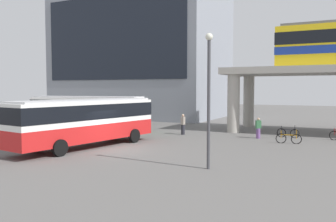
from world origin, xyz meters
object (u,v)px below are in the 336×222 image
(bus_main, at_px, (85,118))
(bicycle_black, at_px, (288,133))
(bicycle_orange, at_px, (289,139))
(pedestrian_at_kerb, at_px, (183,125))
(bus_secondary, at_px, (88,109))
(pedestrian_by_bike_rack, at_px, (258,129))
(station_building, at_px, (142,50))

(bus_main, distance_m, bicycle_black, 16.08)
(bicycle_black, bearing_deg, bicycle_orange, -81.61)
(bus_main, bearing_deg, pedestrian_at_kerb, 70.68)
(bus_secondary, bearing_deg, pedestrian_by_bike_rack, 5.95)
(bus_secondary, height_order, bicycle_black, bus_secondary)
(bus_main, height_order, pedestrian_at_kerb, bus_main)
(bicycle_orange, xyz_separation_m, pedestrian_at_kerb, (-8.86, 1.29, 0.47))
(bus_main, distance_m, bicycle_orange, 14.40)
(bus_secondary, bearing_deg, bicycle_black, 10.32)
(bus_secondary, xyz_separation_m, pedestrian_at_kerb, (9.24, 1.16, -1.16))
(station_building, xyz_separation_m, bus_main, (10.55, -25.88, -7.39))
(station_building, bearing_deg, bicycle_black, -33.84)
(bus_secondary, bearing_deg, station_building, 103.97)
(station_building, distance_m, bicycle_black, 28.08)
(pedestrian_by_bike_rack, xyz_separation_m, pedestrian_at_kerb, (-6.31, -0.46, 0.06))
(pedestrian_at_kerb, bearing_deg, bicycle_orange, -8.29)
(bus_main, relative_size, bicycle_orange, 6.34)
(bicycle_orange, bearing_deg, pedestrian_by_bike_rack, 145.50)
(pedestrian_by_bike_rack, distance_m, pedestrian_at_kerb, 6.33)
(bicycle_black, height_order, pedestrian_at_kerb, pedestrian_at_kerb)
(bus_secondary, bearing_deg, pedestrian_at_kerb, 7.18)
(bus_secondary, relative_size, bicycle_orange, 6.33)
(bicycle_black, bearing_deg, bus_secondary, -169.68)
(bus_main, relative_size, bus_secondary, 1.00)
(bicycle_orange, relative_size, bicycle_black, 1.00)
(station_building, bearing_deg, pedestrian_at_kerb, -50.85)
(station_building, distance_m, bicycle_orange, 30.33)
(bus_secondary, distance_m, bicycle_orange, 18.17)
(bicycle_black, distance_m, pedestrian_at_kerb, 8.62)
(bus_main, distance_m, pedestrian_at_kerb, 9.65)
(bus_main, xyz_separation_m, pedestrian_by_bike_rack, (9.48, 9.50, -1.22))
(bicycle_orange, distance_m, pedestrian_at_kerb, 8.96)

